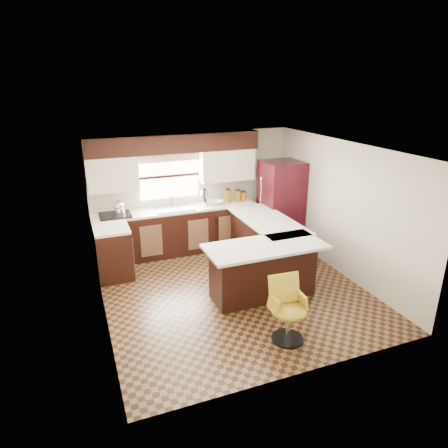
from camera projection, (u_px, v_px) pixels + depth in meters
name	position (u px, v px, depth m)	size (l,w,h in m)	color
floor	(233.00, 290.00, 6.80)	(4.40, 4.40, 0.00)	#49301A
ceiling	(234.00, 149.00, 5.98)	(4.40, 4.40, 0.00)	silver
wall_back	(193.00, 190.00, 8.32)	(4.40, 4.40, 0.00)	beige
wall_front	(309.00, 286.00, 4.47)	(4.40, 4.40, 0.00)	beige
wall_left	(98.00, 242.00, 5.68)	(4.40, 4.40, 0.00)	beige
wall_right	(342.00, 209.00, 7.11)	(4.40, 4.40, 0.00)	beige
base_cab_back	(177.00, 231.00, 8.16)	(3.30, 0.60, 0.90)	black
base_cab_left	(114.00, 253.00, 7.13)	(0.60, 0.70, 0.90)	black
counter_back	(176.00, 209.00, 8.00)	(3.30, 0.60, 0.04)	silver
counter_left	(111.00, 229.00, 6.97)	(0.60, 0.70, 0.04)	silver
soffit	(175.00, 143.00, 7.68)	(3.40, 0.35, 0.36)	black
upper_cab_left	(112.00, 174.00, 7.44)	(0.94, 0.35, 0.64)	beige
upper_cab_right	(227.00, 165.00, 8.22)	(1.14, 0.35, 0.64)	beige
window_pane	(169.00, 176.00, 8.01)	(1.20, 0.02, 0.90)	white
valance	(169.00, 157.00, 7.84)	(1.30, 0.06, 0.18)	#D19B93
sink	(174.00, 208.00, 7.95)	(0.75, 0.45, 0.03)	#B2B2B7
dishwasher	(228.00, 231.00, 8.26)	(0.58, 0.03, 0.78)	black
cooktop	(115.00, 215.00, 7.56)	(0.58, 0.50, 0.03)	black
peninsula_long	(265.00, 245.00, 7.50)	(0.60, 1.95, 0.90)	black
peninsula_return	(263.00, 271.00, 6.47)	(1.65, 0.60, 0.90)	black
counter_pen_long	(268.00, 221.00, 7.36)	(0.84, 1.95, 0.04)	silver
counter_pen_return	(265.00, 247.00, 6.22)	(1.89, 0.84, 0.04)	silver
refrigerator	(281.00, 204.00, 8.36)	(0.78, 0.75, 1.82)	#370910
bar_chair	(289.00, 311.00, 5.35)	(0.48, 0.48, 0.91)	gold
kettle	(119.00, 207.00, 7.54)	(0.20, 0.20, 0.27)	silver
percolator	(205.00, 197.00, 8.14)	(0.15, 0.15, 0.33)	silver
mixing_bowl	(216.00, 202.00, 8.27)	(0.29, 0.29, 0.07)	white
canister_large	(228.00, 196.00, 8.34)	(0.12, 0.12, 0.26)	brown
canister_med	(237.00, 196.00, 8.43)	(0.14, 0.14, 0.23)	brown
canister_small	(243.00, 196.00, 8.48)	(0.13, 0.13, 0.18)	brown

